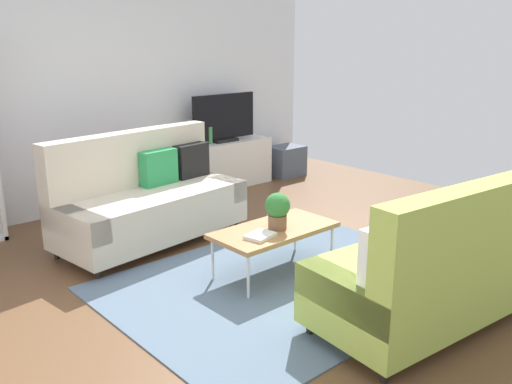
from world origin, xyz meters
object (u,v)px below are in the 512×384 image
(tv, at_px, (224,119))
(potted_plant, at_px, (278,209))
(tv_console, at_px, (224,164))
(couch_green, at_px, (440,266))
(coffee_table, at_px, (274,231))
(bottle_0, at_px, (210,135))
(couch_beige, at_px, (148,199))
(storage_trunk, at_px, (286,161))
(vase_1, at_px, (196,139))
(table_book_0, at_px, (260,236))
(vase_0, at_px, (186,139))

(tv, distance_m, potted_plant, 2.99)
(tv_console, bearing_deg, tv, -90.00)
(couch_green, bearing_deg, tv, 78.95)
(coffee_table, bearing_deg, tv, 59.85)
(coffee_table, relative_size, bottle_0, 4.79)
(couch_beige, relative_size, bottle_0, 8.65)
(storage_trunk, height_order, vase_1, vase_1)
(table_book_0, relative_size, bottle_0, 1.05)
(tv_console, bearing_deg, couch_green, -106.79)
(table_book_0, bearing_deg, vase_0, 67.06)
(storage_trunk, height_order, potted_plant, potted_plant)
(couch_beige, height_order, bottle_0, couch_beige)
(vase_1, bearing_deg, tv, -9.35)
(vase_0, bearing_deg, bottle_0, -15.25)
(storage_trunk, bearing_deg, tv_console, 174.81)
(storage_trunk, distance_m, table_book_0, 3.82)
(vase_0, relative_size, bottle_0, 0.78)
(table_book_0, distance_m, vase_0, 2.95)
(tv, height_order, bottle_0, tv)
(storage_trunk, bearing_deg, bottle_0, 177.46)
(bottle_0, bearing_deg, potted_plant, -115.57)
(couch_beige, xyz_separation_m, coffee_table, (0.39, -1.42, -0.05))
(tv_console, bearing_deg, couch_beige, -148.60)
(tv, distance_m, table_book_0, 3.19)
(coffee_table, distance_m, storage_trunk, 3.57)
(tv_console, distance_m, tv, 0.63)
(storage_trunk, distance_m, bottle_0, 1.45)
(couch_beige, bearing_deg, vase_1, -147.27)
(vase_1, bearing_deg, couch_green, -100.91)
(couch_green, relative_size, bottle_0, 8.61)
(tv, xyz_separation_m, bottle_0, (-0.25, -0.02, -0.20))
(vase_1, bearing_deg, tv_console, -6.71)
(potted_plant, xyz_separation_m, table_book_0, (-0.25, -0.06, -0.16))
(tv_console, xyz_separation_m, storage_trunk, (1.10, -0.10, -0.10))
(couch_beige, relative_size, tv, 1.99)
(tv_console, height_order, table_book_0, tv_console)
(coffee_table, bearing_deg, table_book_0, -159.64)
(tv_console, bearing_deg, coffee_table, -119.95)
(tv_console, height_order, vase_0, vase_0)
(tv, xyz_separation_m, vase_0, (-0.58, 0.07, -0.22))
(storage_trunk, height_order, vase_0, vase_0)
(couch_beige, height_order, coffee_table, couch_beige)
(coffee_table, bearing_deg, couch_green, -79.02)
(couch_beige, distance_m, storage_trunk, 3.15)
(potted_plant, bearing_deg, storage_trunk, 44.14)
(bottle_0, bearing_deg, table_book_0, -119.42)
(potted_plant, bearing_deg, tv, 60.24)
(tv, xyz_separation_m, vase_1, (-0.42, 0.07, -0.23))
(couch_green, height_order, potted_plant, couch_green)
(tv, bearing_deg, table_book_0, -123.20)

